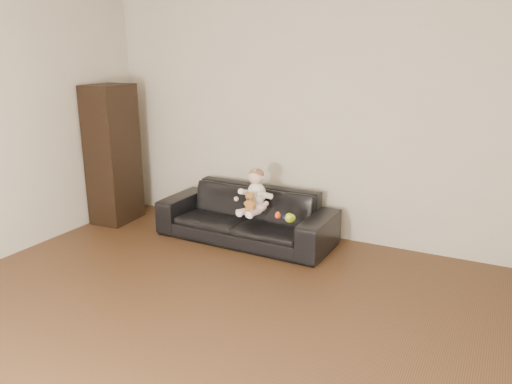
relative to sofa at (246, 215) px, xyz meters
The scene contains 10 objects.
floor 2.33m from the sofa, 76.18° to the right, with size 5.50×5.50×0.00m, color #482D19.
wall_back 1.26m from the sofa, 42.09° to the left, with size 5.00×5.00×0.00m, color beige.
sofa is the anchor object (origin of this frame).
cabinet 1.81m from the sofa, behind, with size 0.41×0.56×1.64m, color black.
shelf_item 1.93m from the sofa, behind, with size 0.18×0.25×0.28m, color silver.
baby 0.36m from the sofa, 31.99° to the right, with size 0.36×0.43×0.47m.
teddy_bear 0.39m from the sofa, 54.17° to the right, with size 0.14×0.14×0.21m.
toy_green 0.67m from the sofa, 20.11° to the right, with size 0.10×0.13×0.09m, color #B5DF1A.
toy_rattle 0.51m from the sofa, 21.24° to the right, with size 0.06×0.06×0.06m, color #E93F1B.
toy_blue_disc 0.57m from the sofa, 13.12° to the right, with size 0.09×0.09×0.01m, color #1A23D3.
Camera 1 is at (1.89, -2.31, 2.04)m, focal length 35.00 mm.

